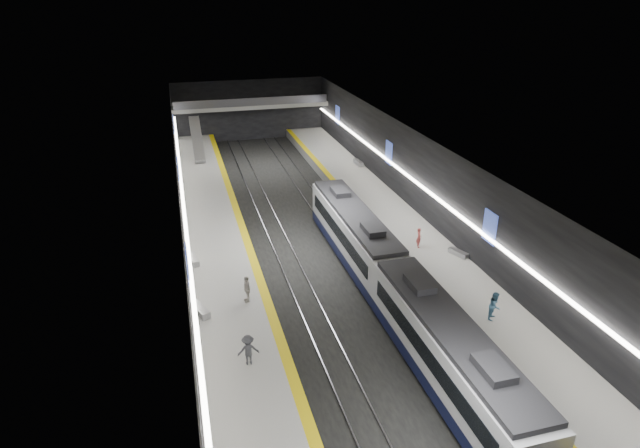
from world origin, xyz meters
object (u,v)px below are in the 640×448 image
object	(u,v)px
bench_left_far	(194,259)
passenger_right_a	(419,238)
train	(392,281)
bench_right_far	(359,163)
bench_left_near	(200,310)
passenger_left_b	(248,350)
bench_right_near	(458,253)
passenger_left_a	(247,289)
escalator	(197,139)
passenger_right_b	(495,306)

from	to	relation	value
bench_left_far	passenger_right_a	distance (m)	16.85
train	bench_right_far	world-z (taller)	train
bench_left_near	passenger_left_b	size ratio (longest dim) A/B	1.08
bench_right_far	bench_right_near	bearing A→B (deg)	-92.90
bench_right_near	train	bearing A→B (deg)	-171.22
bench_right_far	passenger_left_a	size ratio (longest dim) A/B	1.03
passenger_left_a	passenger_left_b	xyz separation A→B (m)	(-0.81, -6.15, -0.01)
escalator	bench_right_far	world-z (taller)	escalator
bench_left_far	passenger_right_a	bearing A→B (deg)	-15.66
bench_left_far	bench_right_far	size ratio (longest dim) A/B	0.97
bench_left_far	bench_right_far	distance (m)	26.52
bench_left_near	bench_left_far	xyz separation A→B (m)	(0.00, 6.84, -0.01)
bench_right_far	passenger_left_a	bearing A→B (deg)	-125.78
bench_right_near	passenger_right_b	distance (m)	8.24
passenger_right_a	passenger_left_a	bearing A→B (deg)	117.40
bench_left_far	passenger_left_b	xyz separation A→B (m)	(2.19, -12.39, 0.66)
bench_left_near	passenger_right_a	xyz separation A→B (m)	(16.72, 4.77, 0.55)
train	bench_left_far	world-z (taller)	train
passenger_right_b	passenger_left_b	world-z (taller)	passenger_right_b
passenger_right_b	passenger_left_b	xyz separation A→B (m)	(-14.80, -0.32, -0.02)
passenger_right_a	passenger_right_b	bearing A→B (deg)	-167.87
train	escalator	distance (m)	36.67
train	bench_right_far	bearing A→B (deg)	75.31
escalator	bench_right_near	world-z (taller)	escalator
bench_right_near	bench_right_far	xyz separation A→B (m)	(0.00, 22.62, 0.03)
escalator	bench_right_near	bearing A→B (deg)	-61.40
passenger_right_a	passenger_left_b	distance (m)	17.81
bench_left_near	passenger_left_a	world-z (taller)	passenger_left_a
passenger_right_a	bench_left_near	bearing A→B (deg)	116.43
passenger_right_b	bench_right_far	bearing A→B (deg)	44.75
train	bench_left_near	bearing A→B (deg)	173.52
escalator	passenger_right_a	size ratio (longest dim) A/B	5.10
bench_left_far	passenger_left_b	size ratio (longest dim) A/B	1.02
escalator	passenger_left_a	world-z (taller)	escalator
train	passenger_left_b	distance (m)	10.67
passenger_right_b	passenger_left_a	bearing A→B (deg)	115.86
train	bench_right_far	xyz separation A→B (m)	(7.00, 26.71, -0.97)
escalator	train	bearing A→B (deg)	-74.17
escalator	bench_left_near	size ratio (longest dim) A/B	4.21
train	escalator	size ratio (longest dim) A/B	3.76
passenger_right_b	passenger_left_a	distance (m)	15.16
bench_left_near	passenger_right_a	size ratio (longest dim) A/B	1.21
passenger_left_a	bench_right_near	bearing A→B (deg)	89.10
passenger_right_b	escalator	bearing A→B (deg)	69.46
passenger_right_b	passenger_left_b	size ratio (longest dim) A/B	1.02
bench_right_near	escalator	bearing A→B (deg)	97.09
bench_left_near	passenger_left_b	xyz separation A→B (m)	(2.19, -5.55, 0.65)
bench_left_near	passenger_right_b	world-z (taller)	passenger_right_b
bench_right_near	passenger_right_a	size ratio (longest dim) A/B	1.04
bench_left_near	passenger_right_b	distance (m)	17.80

